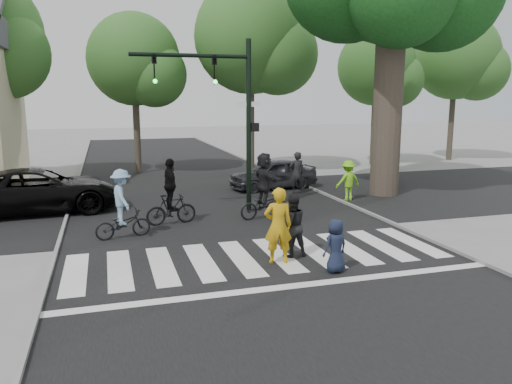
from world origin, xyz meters
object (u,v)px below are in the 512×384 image
cyclist_left (122,209)px  cyclist_mid (171,198)px  car_grey (273,174)px  pedestrian_child (336,246)px  traffic_signal (225,101)px  pedestrian_woman (278,226)px  car_suv (39,190)px  pedestrian_adult (292,225)px  cyclist_right (264,189)px

cyclist_left → cyclist_mid: size_ratio=0.95×
car_grey → pedestrian_child: bearing=-18.6°
traffic_signal → pedestrian_woman: 6.52m
pedestrian_child → car_suv: size_ratio=0.22×
car_grey → cyclist_left: bearing=-54.2°
pedestrian_child → cyclist_left: size_ratio=0.63×
pedestrian_adult → pedestrian_woman: bearing=34.8°
pedestrian_child → car_grey: (2.12, 10.78, 0.03)m
pedestrian_adult → cyclist_left: (-4.07, 3.01, 0.06)m
traffic_signal → car_grey: size_ratio=1.52×
traffic_signal → cyclist_mid: 3.87m
cyclist_right → car_grey: size_ratio=0.57×
cyclist_left → cyclist_right: cyclist_right is taller
traffic_signal → cyclist_mid: size_ratio=2.81×
pedestrian_woman → car_suv: pedestrian_woman is taller
cyclist_right → car_suv: bearing=156.5°
cyclist_right → cyclist_left: bearing=-166.6°
cyclist_left → car_grey: 9.27m
traffic_signal → cyclist_mid: traffic_signal is taller
cyclist_mid → car_suv: bearing=144.1°
pedestrian_woman → cyclist_mid: bearing=-56.3°
traffic_signal → cyclist_right: bearing=-52.2°
pedestrian_child → cyclist_mid: size_ratio=0.60×
cyclist_left → car_suv: size_ratio=0.36×
pedestrian_woman → cyclist_mid: cyclist_mid is taller
cyclist_left → car_suv: (-2.71, 4.31, -0.09)m
cyclist_right → car_grey: 5.66m
car_grey → pedestrian_adult: bearing=-23.4°
cyclist_mid → cyclist_right: (3.11, -0.12, 0.12)m
pedestrian_woman → car_suv: (-6.28, 7.70, -0.16)m
traffic_signal → pedestrian_woman: (-0.08, -5.81, -2.95)m
pedestrian_child → pedestrian_woman: bearing=-58.7°
traffic_signal → cyclist_right: (1.01, -1.30, -2.90)m
cyclist_right → pedestrian_child: bearing=-90.3°
pedestrian_child → car_suv: bearing=-64.5°
pedestrian_child → cyclist_mid: 6.44m
traffic_signal → pedestrian_adult: bearing=-85.5°
cyclist_left → cyclist_right: 4.79m
traffic_signal → pedestrian_child: size_ratio=4.71×
pedestrian_child → car_suv: (-7.34, 8.73, 0.15)m
car_suv → traffic_signal: bearing=-111.3°
pedestrian_adult → car_grey: pedestrian_adult is taller
traffic_signal → cyclist_mid: (-2.10, -1.19, -3.02)m
cyclist_left → car_grey: cyclist_left is taller
pedestrian_adult → cyclist_right: (0.59, 4.12, 0.18)m
pedestrian_woman → car_suv: 9.94m
pedestrian_woman → cyclist_left: bearing=-33.5°
pedestrian_child → pedestrian_adult: bearing=-83.1°
traffic_signal → car_suv: (-6.36, 1.90, -3.11)m
pedestrian_child → pedestrian_adult: pedestrian_adult is taller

